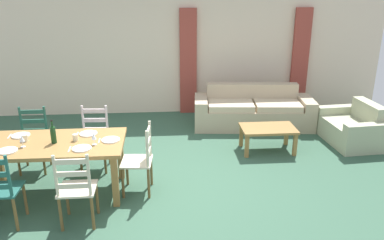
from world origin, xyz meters
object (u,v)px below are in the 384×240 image
object	(u,v)px
dining_table	(51,148)
armchair_upholstered	(354,129)
dining_chair_head_east	(141,159)
wine_bottle	(53,134)
dining_chair_near_right	(76,189)
couch	(253,111)
coffee_cup_secondary	(25,138)
dining_chair_far_left	(33,140)
dining_chair_far_right	(95,138)
coffee_table	(268,131)
wine_glass_near_left	(22,139)
wine_glass_near_right	(94,137)
coffee_cup_primary	(75,137)

from	to	relation	value
dining_table	armchair_upholstered	size ratio (longest dim) A/B	1.56
dining_chair_head_east	wine_bottle	distance (m)	1.17
dining_chair_head_east	wine_bottle	xyz separation A→B (m)	(-1.10, 0.01, 0.39)
dining_chair_near_right	couch	xyz separation A→B (m)	(2.78, 3.13, -0.19)
dining_chair_head_east	coffee_cup_secondary	size ratio (longest dim) A/B	10.67
dining_chair_far_left	armchair_upholstered	bearing A→B (deg)	6.77
dining_chair_far_right	wine_bottle	bearing A→B (deg)	-115.69
dining_chair_far_right	dining_chair_far_left	bearing A→B (deg)	178.78
coffee_cup_secondary	armchair_upholstered	world-z (taller)	coffee_cup_secondary
couch	dining_chair_far_right	bearing A→B (deg)	-150.13
coffee_table	armchair_upholstered	distance (m)	1.65
couch	armchair_upholstered	distance (m)	1.88
dining_chair_near_right	wine_glass_near_left	bearing A→B (deg)	140.01
wine_glass_near_left	wine_glass_near_right	world-z (taller)	same
wine_glass_near_left	dining_chair_far_left	bearing A→B (deg)	100.98
dining_chair_far_left	couch	distance (m)	4.05
dining_chair_head_east	wine_bottle	bearing A→B (deg)	179.30
dining_chair_head_east	coffee_cup_secondary	world-z (taller)	dining_chair_head_east
wine_bottle	wine_glass_near_right	bearing A→B (deg)	-10.76
couch	armchair_upholstered	size ratio (longest dim) A/B	1.92
dining_chair_far_left	coffee_cup_primary	bearing A→B (deg)	-43.10
dining_table	coffee_table	bearing A→B (deg)	19.73
wine_glass_near_left	coffee_table	size ratio (longest dim) A/B	0.18
dining_chair_near_right	armchair_upholstered	size ratio (longest dim) A/B	0.79
dining_table	wine_glass_near_left	world-z (taller)	wine_glass_near_left
dining_chair_far_right	couch	distance (m)	3.24
dining_table	armchair_upholstered	bearing A→B (deg)	16.21
wine_glass_near_right	armchair_upholstered	bearing A→B (deg)	19.77
dining_chair_far_left	wine_glass_near_right	size ratio (longest dim) A/B	5.96
wine_bottle	coffee_table	size ratio (longest dim) A/B	0.35
wine_bottle	coffee_table	distance (m)	3.41
dining_chair_far_right	coffee_cup_primary	xyz separation A→B (m)	(-0.11, -0.73, 0.32)
dining_chair_far_right	wine_glass_near_right	world-z (taller)	dining_chair_far_right
wine_glass_near_right	dining_table	bearing A→B (deg)	168.21
wine_glass_near_left	armchair_upholstered	size ratio (longest dim) A/B	0.13
dining_table	coffee_cup_primary	size ratio (longest dim) A/B	21.11
dining_chair_far_left	coffee_table	bearing A→B (deg)	5.83
coffee_cup_secondary	coffee_table	xyz separation A→B (m)	(3.55, 1.09, -0.44)
dining_chair_far_left	wine_glass_near_right	xyz separation A→B (m)	(1.06, -0.90, 0.38)
dining_chair_near_right	wine_glass_near_left	xyz separation A→B (m)	(-0.76, 0.64, 0.38)
dining_table	dining_chair_head_east	bearing A→B (deg)	-1.75
dining_chair_far_right	couch	bearing A→B (deg)	29.87
dining_chair_near_right	dining_chair_far_left	world-z (taller)	same
wine_bottle	coffee_table	xyz separation A→B (m)	(3.16, 1.18, -0.51)
dining_table	wine_bottle	xyz separation A→B (m)	(0.06, -0.02, 0.20)
dining_chair_far_left	coffee_cup_primary	xyz separation A→B (m)	(0.80, -0.75, 0.32)
coffee_table	dining_chair_far_left	bearing A→B (deg)	-174.17
dining_table	couch	world-z (taller)	couch
dining_chair_far_left	coffee_table	xyz separation A→B (m)	(3.70, 0.38, -0.12)
dining_chair_head_east	coffee_table	size ratio (longest dim) A/B	1.07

